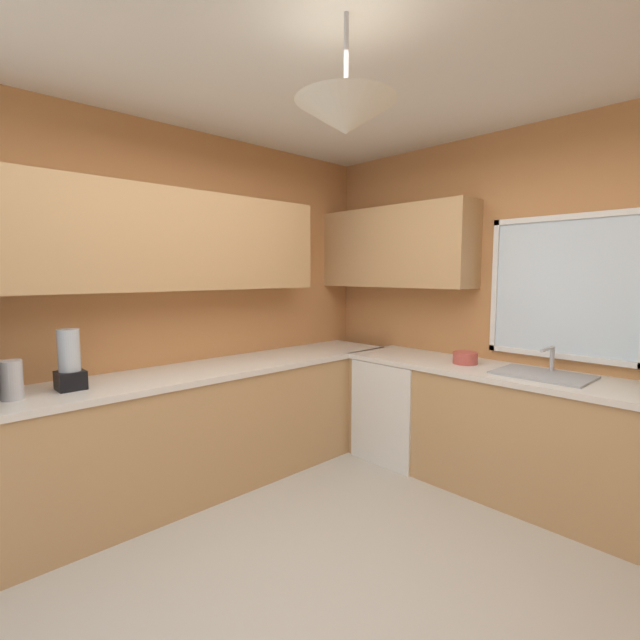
{
  "coord_description": "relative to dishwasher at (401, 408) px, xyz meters",
  "views": [
    {
      "loc": [
        1.37,
        -1.45,
        1.57
      ],
      "look_at": [
        -0.77,
        0.58,
        1.27
      ],
      "focal_mm": 25.31,
      "sensor_mm": 36.0,
      "label": 1
    }
  ],
  "objects": [
    {
      "name": "counter_run_back",
      "position": [
        1.09,
        0.03,
        0.02
      ],
      "size": [
        2.92,
        0.65,
        0.89
      ],
      "color": "tan",
      "rests_on": "ground_plane"
    },
    {
      "name": "room_shell",
      "position": [
        0.52,
        -1.19,
        1.36
      ],
      "size": [
        3.83,
        4.09,
        2.71
      ],
      "color": "#C6844C",
      "rests_on": "ground_plane"
    },
    {
      "name": "sink_assembly",
      "position": [
        1.13,
        0.04,
        0.48
      ],
      "size": [
        0.59,
        0.4,
        0.19
      ],
      "color": "#9EA0A5",
      "rests_on": "counter_run_back"
    },
    {
      "name": "blender_appliance",
      "position": [
        -0.66,
        -2.37,
        0.63
      ],
      "size": [
        0.15,
        0.15,
        0.36
      ],
      "color": "black",
      "rests_on": "counter_run_left"
    },
    {
      "name": "dishwasher",
      "position": [
        0.0,
        0.0,
        0.0
      ],
      "size": [
        0.6,
        0.6,
        0.84
      ],
      "primitive_type": "cube",
      "color": "white",
      "rests_on": "ground_plane"
    },
    {
      "name": "ground_plane",
      "position": [
        0.88,
        -1.65,
        -0.42
      ],
      "size": [
        8.74,
        8.74,
        0.0
      ],
      "primitive_type": "plane",
      "color": "#B7B2A8"
    },
    {
      "name": "kettle",
      "position": [
        -0.64,
        -2.66,
        0.57
      ],
      "size": [
        0.11,
        0.11,
        0.22
      ],
      "primitive_type": "cylinder",
      "color": "#B7B7BC",
      "rests_on": "counter_run_left"
    },
    {
      "name": "bowl",
      "position": [
        0.57,
        0.03,
        0.51
      ],
      "size": [
        0.18,
        0.18,
        0.09
      ],
      "primitive_type": "cylinder",
      "color": "#B74C42",
      "rests_on": "counter_run_back"
    },
    {
      "name": "counter_run_left",
      "position": [
        -0.66,
        -1.65,
        0.02
      ],
      "size": [
        0.65,
        3.7,
        0.89
      ],
      "color": "tan",
      "rests_on": "ground_plane"
    }
  ]
}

